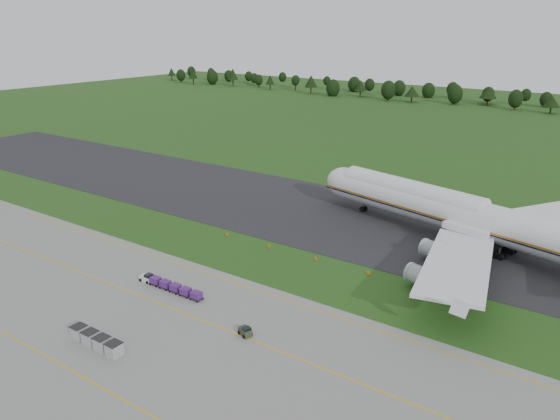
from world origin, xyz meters
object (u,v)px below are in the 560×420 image
Objects in this scene: edge_markers at (292,253)px; uld_row at (96,340)px; aircraft at (458,213)px; baggage_train at (169,286)px; utility_cart at (245,332)px.

uld_row is at bearing -95.73° from edge_markers.
baggage_train is at bearing -122.96° from aircraft.
aircraft is 32.55× the size of utility_cart.
edge_markers is (7.98, 23.19, -0.51)m from baggage_train.
baggage_train is 1.46× the size of uld_row.
utility_cart is at bearing -11.15° from baggage_train.
baggage_train reaches higher than utility_cart.
aircraft is 52.33m from utility_cart.
baggage_train is (-30.48, -47.01, -4.97)m from aircraft.
uld_row is (-14.30, -13.33, 0.39)m from utility_cart.
baggage_train is at bearing 168.85° from utility_cart.
edge_markers is (-10.27, 26.79, -0.30)m from utility_cart.
edge_markers is at bearing 84.27° from uld_row.
aircraft reaches higher than baggage_train.
aircraft is 2.27× the size of edge_markers.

